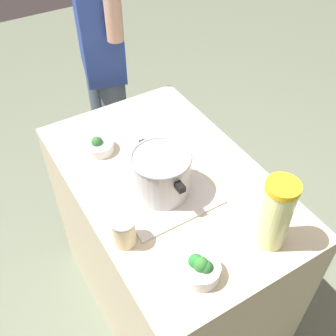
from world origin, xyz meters
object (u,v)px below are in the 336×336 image
Objects in this scene: broccoli_bowl_center at (98,145)px; person_cook at (103,68)px; mason_jar at (124,231)px; broccoli_bowl_front at (200,269)px; cooking_pot at (161,173)px; lemonade_pitcher at (275,214)px.

broccoli_bowl_center is 0.08× the size of person_cook.
mason_jar is at bearing 166.27° from broccoli_bowl_center.
person_cook reaches higher than broccoli_bowl_front.
mason_jar is at bearing 159.19° from person_cook.
cooking_pot is 0.99m from person_cook.
broccoli_bowl_front is at bearing 168.43° from person_cook.
lemonade_pitcher reaches higher than mason_jar.
lemonade_pitcher is at bearing -179.97° from person_cook.
broccoli_bowl_front is (-0.23, -0.14, -0.02)m from mason_jar.
cooking_pot is 0.43m from lemonade_pitcher.
person_cook is (1.10, -0.42, -0.07)m from mason_jar.
broccoli_bowl_front is at bearing 168.26° from cooking_pot.
broccoli_bowl_center is (0.71, 0.30, -0.11)m from lemonade_pitcher.
broccoli_bowl_center is at bearing 17.72° from cooking_pot.
broccoli_bowl_front is 1.36m from person_cook.
mason_jar is at bearing 31.65° from broccoli_bowl_front.
lemonade_pitcher is 2.14× the size of broccoli_bowl_front.
lemonade_pitcher reaches higher than broccoli_bowl_front.
broccoli_bowl_front reaches higher than broccoli_bowl_center.
broccoli_bowl_front is at bearing -148.35° from mason_jar.
broccoli_bowl_front is at bearing -177.57° from broccoli_bowl_center.
lemonade_pitcher is 0.16× the size of person_cook.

